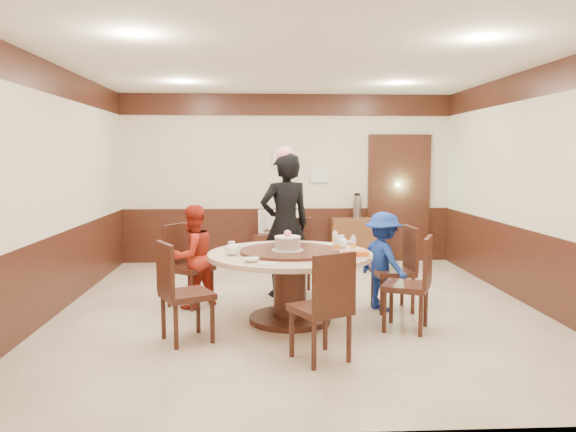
{
  "coord_description": "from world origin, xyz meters",
  "views": [
    {
      "loc": [
        -0.46,
        -6.42,
        1.76
      ],
      "look_at": [
        -0.14,
        -0.13,
        1.1
      ],
      "focal_mm": 35.0,
      "sensor_mm": 36.0,
      "label": 1
    }
  ],
  "objects": [
    {
      "name": "room",
      "position": [
        0.01,
        0.01,
        1.08
      ],
      "size": [
        6.0,
        6.04,
        2.84
      ],
      "color": "beige",
      "rests_on": "ground"
    },
    {
      "name": "banquet_table",
      "position": [
        -0.14,
        -0.53,
        0.53
      ],
      "size": [
        1.75,
        1.75,
        0.78
      ],
      "color": "#371811",
      "rests_on": "ground"
    },
    {
      "name": "chair_0",
      "position": [
        1.09,
        -0.15,
        0.3
      ],
      "size": [
        0.49,
        0.48,
        0.97
      ],
      "rotation": [
        0.0,
        0.0,
        1.66
      ],
      "color": "#371811",
      "rests_on": "ground"
    },
    {
      "name": "chair_1",
      "position": [
        0.02,
        0.71,
        0.3
      ],
      "size": [
        0.47,
        0.48,
        0.97
      ],
      "rotation": [
        0.0,
        0.0,
        3.22
      ],
      "color": "#371811",
      "rests_on": "ground"
    },
    {
      "name": "chair_2",
      "position": [
        -1.3,
        0.19,
        0.3
      ],
      "size": [
        0.62,
        0.61,
        0.97
      ],
      "rotation": [
        0.0,
        0.0,
        4.1
      ],
      "color": "#371811",
      "rests_on": "ground"
    },
    {
      "name": "chair_3",
      "position": [
        -1.18,
        -1.13,
        0.3
      ],
      "size": [
        0.6,
        0.59,
        0.97
      ],
      "rotation": [
        0.0,
        0.0,
        5.2
      ],
      "color": "#371811",
      "rests_on": "ground"
    },
    {
      "name": "chair_4",
      "position": [
        0.07,
        -1.71,
        0.3
      ],
      "size": [
        0.59,
        0.6,
        0.97
      ],
      "rotation": [
        0.0,
        0.0,
        6.76
      ],
      "color": "#371811",
      "rests_on": "ground"
    },
    {
      "name": "chair_5",
      "position": [
        1.05,
        -0.89,
        0.3
      ],
      "size": [
        0.59,
        0.58,
        0.97
      ],
      "rotation": [
        0.0,
        0.0,
        7.43
      ],
      "color": "#371811",
      "rests_on": "ground"
    },
    {
      "name": "person_standing",
      "position": [
        -0.14,
        0.63,
        0.91
      ],
      "size": [
        0.77,
        0.63,
        1.81
      ],
      "primitive_type": "imported",
      "rotation": [
        0.0,
        0.0,
        3.48
      ],
      "color": "black",
      "rests_on": "ground"
    },
    {
      "name": "person_red",
      "position": [
        -1.24,
        0.11,
        0.6
      ],
      "size": [
        0.74,
        0.74,
        1.21
      ],
      "primitive_type": "imported",
      "rotation": [
        0.0,
        0.0,
        3.89
      ],
      "color": "#A82516",
      "rests_on": "ground"
    },
    {
      "name": "person_blue",
      "position": [
        0.96,
        -0.11,
        0.57
      ],
      "size": [
        0.72,
        0.85,
        1.14
      ],
      "primitive_type": "imported",
      "rotation": [
        0.0,
        0.0,
        2.07
      ],
      "color": "navy",
      "rests_on": "ground"
    },
    {
      "name": "birthday_cake",
      "position": [
        -0.17,
        -0.57,
        0.86
      ],
      "size": [
        0.34,
        0.34,
        0.22
      ],
      "color": "white",
      "rests_on": "banquet_table"
    },
    {
      "name": "teapot_left",
      "position": [
        -0.75,
        -0.66,
        0.81
      ],
      "size": [
        0.17,
        0.15,
        0.13
      ],
      "primitive_type": "ellipsoid",
      "color": "white",
      "rests_on": "banquet_table"
    },
    {
      "name": "teapot_right",
      "position": [
        0.45,
        -0.25,
        0.81
      ],
      "size": [
        0.17,
        0.15,
        0.13
      ],
      "primitive_type": "ellipsoid",
      "color": "white",
      "rests_on": "banquet_table"
    },
    {
      "name": "bowl_0",
      "position": [
        -0.73,
        -0.18,
        0.77
      ],
      "size": [
        0.14,
        0.14,
        0.03
      ],
      "primitive_type": "imported",
      "color": "white",
      "rests_on": "banquet_table"
    },
    {
      "name": "bowl_1",
      "position": [
        0.22,
        -1.05,
        0.77
      ],
      "size": [
        0.14,
        0.14,
        0.05
      ],
      "primitive_type": "imported",
      "color": "white",
      "rests_on": "banquet_table"
    },
    {
      "name": "bowl_2",
      "position": [
        -0.54,
        -1.04,
        0.77
      ],
      "size": [
        0.15,
        0.15,
        0.04
      ],
      "primitive_type": "imported",
      "color": "white",
      "rests_on": "banquet_table"
    },
    {
      "name": "bowl_3",
      "position": [
        0.5,
        -0.71,
        0.77
      ],
      "size": [
        0.14,
        0.14,
        0.04
      ],
      "primitive_type": "imported",
      "color": "white",
      "rests_on": "banquet_table"
    },
    {
      "name": "saucer_near",
      "position": [
        -0.39,
        -1.18,
        0.76
      ],
      "size": [
        0.18,
        0.18,
        0.01
      ],
      "primitive_type": "cylinder",
      "color": "white",
      "rests_on": "banquet_table"
    },
    {
      "name": "saucer_far",
      "position": [
        0.31,
        -0.03,
        0.76
      ],
      "size": [
        0.18,
        0.18,
        0.01
      ],
      "primitive_type": "cylinder",
      "color": "white",
      "rests_on": "banquet_table"
    },
    {
      "name": "shrimp_platter",
      "position": [
        0.51,
        -0.86,
        0.78
      ],
      "size": [
        0.3,
        0.2,
        0.06
      ],
      "color": "white",
      "rests_on": "banquet_table"
    },
    {
      "name": "bottle_0",
      "position": [
        0.36,
        -0.59,
        0.83
      ],
      "size": [
        0.06,
        0.06,
        0.16
      ],
      "primitive_type": "cylinder",
      "color": "silver",
      "rests_on": "banquet_table"
    },
    {
      "name": "bottle_1",
      "position": [
        0.54,
        -0.51,
        0.83
      ],
      "size": [
        0.06,
        0.06,
        0.16
      ],
      "primitive_type": "cylinder",
      "color": "silver",
      "rests_on": "banquet_table"
    },
    {
      "name": "bottle_2",
      "position": [
        0.4,
        -0.13,
        0.83
      ],
      "size": [
        0.06,
        0.06,
        0.16
      ],
      "primitive_type": "cylinder",
      "color": "silver",
      "rests_on": "banquet_table"
    },
    {
      "name": "tv_stand",
      "position": [
        -0.15,
        2.75,
        0.25
      ],
      "size": [
        0.85,
        0.45,
        0.5
      ],
      "primitive_type": "cube",
      "color": "#371811",
      "rests_on": "ground"
    },
    {
      "name": "television",
      "position": [
        -0.15,
        2.75,
        0.7
      ],
      "size": [
        0.69,
        0.16,
        0.4
      ],
      "primitive_type": "imported",
      "rotation": [
        0.0,
        0.0,
        3.04
      ],
      "color": "gray",
      "rests_on": "tv_stand"
    },
    {
      "name": "side_cabinet",
      "position": [
        1.14,
        2.78,
        0.38
      ],
      "size": [
        0.8,
        0.4,
        0.75
      ],
      "primitive_type": "cube",
      "color": "brown",
      "rests_on": "ground"
    },
    {
      "name": "thermos",
      "position": [
        1.16,
        2.78,
        0.94
      ],
      "size": [
        0.15,
        0.15,
        0.38
      ],
      "primitive_type": "cylinder",
      "color": "silver",
      "rests_on": "side_cabinet"
    },
    {
      "name": "notice_left",
      "position": [
        -0.1,
        2.96,
        1.75
      ],
      "size": [
        0.25,
        0.0,
        0.35
      ],
      "primitive_type": "cube",
      "color": "white",
      "rests_on": "room"
    },
    {
      "name": "notice_right",
      "position": [
        0.55,
        2.96,
        1.45
      ],
      "size": [
        0.3,
        0.0,
        0.22
      ],
      "primitive_type": "cube",
      "color": "white",
      "rests_on": "room"
    }
  ]
}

